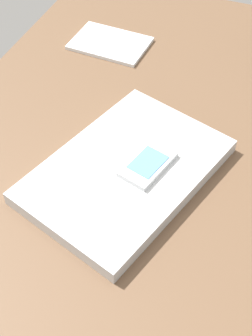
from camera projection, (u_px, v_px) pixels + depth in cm
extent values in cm
cube|color=brown|center=(148.00, 168.00, 81.79)|extent=(120.00, 80.00, 3.00)
cube|color=#B7BABC|center=(126.00, 171.00, 77.67)|extent=(38.64, 31.67, 2.50)
cube|color=silver|center=(148.00, 164.00, 76.37)|extent=(10.94, 8.04, 0.93)
cube|color=#5993E0|center=(148.00, 162.00, 75.98)|extent=(7.02, 5.85, 0.14)
cube|color=white|center=(110.00, 43.00, 104.42)|extent=(12.38, 17.21, 0.80)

